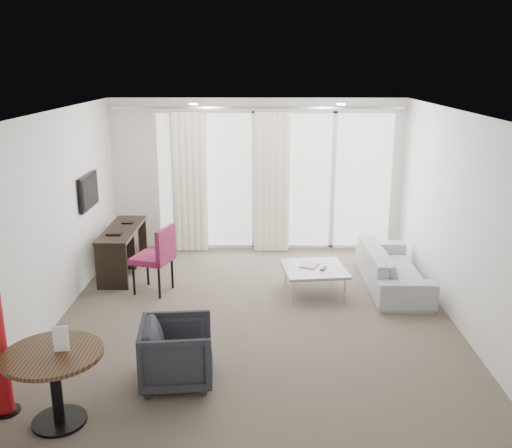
{
  "coord_description": "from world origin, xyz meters",
  "views": [
    {
      "loc": [
        0.07,
        -6.66,
        3.15
      ],
      "look_at": [
        0.0,
        0.6,
        1.1
      ],
      "focal_mm": 40.0,
      "sensor_mm": 36.0,
      "label": 1
    }
  ],
  "objects_px": {
    "tub_armchair": "(177,353)",
    "rattan_chair_a": "(285,203)",
    "round_table": "(56,388)",
    "desk_chair": "(152,259)",
    "coffee_table": "(314,280)",
    "sofa": "(393,268)",
    "desk": "(123,251)",
    "rattan_chair_b": "(369,201)"
  },
  "relations": [
    {
      "from": "round_table",
      "to": "sofa",
      "type": "height_order",
      "value": "round_table"
    },
    {
      "from": "coffee_table",
      "to": "round_table",
      "type": "bearing_deg",
      "value": -130.17
    },
    {
      "from": "tub_armchair",
      "to": "rattan_chair_a",
      "type": "relative_size",
      "value": 0.95
    },
    {
      "from": "coffee_table",
      "to": "rattan_chair_a",
      "type": "relative_size",
      "value": 1.11
    },
    {
      "from": "round_table",
      "to": "rattan_chair_b",
      "type": "distance_m",
      "value": 8.21
    },
    {
      "from": "desk",
      "to": "tub_armchair",
      "type": "relative_size",
      "value": 2.09
    },
    {
      "from": "desk_chair",
      "to": "rattan_chair_a",
      "type": "xyz_separation_m",
      "value": [
        2.03,
        3.79,
        -0.1
      ]
    },
    {
      "from": "round_table",
      "to": "rattan_chair_b",
      "type": "height_order",
      "value": "rattan_chair_b"
    },
    {
      "from": "round_table",
      "to": "rattan_chair_a",
      "type": "distance_m",
      "value": 7.27
    },
    {
      "from": "sofa",
      "to": "rattan_chair_a",
      "type": "bearing_deg",
      "value": 21.78
    },
    {
      "from": "round_table",
      "to": "tub_armchair",
      "type": "height_order",
      "value": "round_table"
    },
    {
      "from": "desk",
      "to": "rattan_chair_b",
      "type": "relative_size",
      "value": 2.03
    },
    {
      "from": "coffee_table",
      "to": "rattan_chair_b",
      "type": "distance_m",
      "value": 4.33
    },
    {
      "from": "desk",
      "to": "sofa",
      "type": "relative_size",
      "value": 0.78
    },
    {
      "from": "desk",
      "to": "tub_armchair",
      "type": "distance_m",
      "value": 3.43
    },
    {
      "from": "desk",
      "to": "desk_chair",
      "type": "bearing_deg",
      "value": -51.87
    },
    {
      "from": "desk_chair",
      "to": "rattan_chair_a",
      "type": "bearing_deg",
      "value": 79.79
    },
    {
      "from": "desk_chair",
      "to": "sofa",
      "type": "height_order",
      "value": "desk_chair"
    },
    {
      "from": "desk_chair",
      "to": "desk",
      "type": "bearing_deg",
      "value": 146.12
    },
    {
      "from": "round_table",
      "to": "sofa",
      "type": "bearing_deg",
      "value": 41.61
    },
    {
      "from": "desk",
      "to": "coffee_table",
      "type": "xyz_separation_m",
      "value": [
        2.89,
        -0.81,
        -0.16
      ]
    },
    {
      "from": "tub_armchair",
      "to": "rattan_chair_a",
      "type": "distance_m",
      "value": 6.34
    },
    {
      "from": "desk_chair",
      "to": "rattan_chair_a",
      "type": "distance_m",
      "value": 4.3
    },
    {
      "from": "sofa",
      "to": "coffee_table",
      "type": "bearing_deg",
      "value": 103.22
    },
    {
      "from": "coffee_table",
      "to": "sofa",
      "type": "relative_size",
      "value": 0.44
    },
    {
      "from": "coffee_table",
      "to": "rattan_chair_b",
      "type": "height_order",
      "value": "rattan_chair_b"
    },
    {
      "from": "rattan_chair_a",
      "to": "rattan_chair_b",
      "type": "relative_size",
      "value": 1.03
    },
    {
      "from": "desk_chair",
      "to": "tub_armchair",
      "type": "height_order",
      "value": "desk_chair"
    },
    {
      "from": "coffee_table",
      "to": "rattan_chair_a",
      "type": "xyz_separation_m",
      "value": [
        -0.25,
        3.83,
        0.19
      ]
    },
    {
      "from": "desk",
      "to": "rattan_chair_b",
      "type": "bearing_deg",
      "value": 36.56
    },
    {
      "from": "desk",
      "to": "sofa",
      "type": "xyz_separation_m",
      "value": [
        4.06,
        -0.54,
        -0.07
      ]
    },
    {
      "from": "coffee_table",
      "to": "tub_armchair",
      "type": "bearing_deg",
      "value": -124.03
    },
    {
      "from": "desk_chair",
      "to": "coffee_table",
      "type": "bearing_deg",
      "value": 17.0
    },
    {
      "from": "coffee_table",
      "to": "sofa",
      "type": "height_order",
      "value": "sofa"
    },
    {
      "from": "sofa",
      "to": "round_table",
      "type": "bearing_deg",
      "value": 131.61
    },
    {
      "from": "coffee_table",
      "to": "sofa",
      "type": "bearing_deg",
      "value": 13.22
    },
    {
      "from": "desk_chair",
      "to": "tub_armchair",
      "type": "relative_size",
      "value": 1.34
    },
    {
      "from": "coffee_table",
      "to": "rattan_chair_a",
      "type": "bearing_deg",
      "value": 93.74
    },
    {
      "from": "tub_armchair",
      "to": "rattan_chair_a",
      "type": "xyz_separation_m",
      "value": [
        1.35,
        6.2,
        0.05
      ]
    },
    {
      "from": "round_table",
      "to": "rattan_chair_a",
      "type": "bearing_deg",
      "value": 71.31
    },
    {
      "from": "round_table",
      "to": "rattan_chair_a",
      "type": "relative_size",
      "value": 1.15
    },
    {
      "from": "desk",
      "to": "round_table",
      "type": "height_order",
      "value": "desk"
    }
  ]
}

